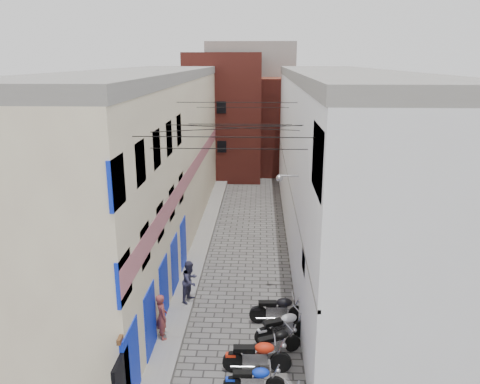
# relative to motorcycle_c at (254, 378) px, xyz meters

# --- Properties ---
(plinth) EXTENTS (0.90, 26.00, 0.25)m
(plinth) POSITION_rel_motorcycle_c_xyz_m (-2.95, 11.89, -0.41)
(plinth) COLOR gray
(plinth) RESTS_ON ground
(building_left) EXTENTS (5.10, 27.00, 9.00)m
(building_left) POSITION_rel_motorcycle_c_xyz_m (-5.88, 11.84, 3.97)
(building_left) COLOR beige
(building_left) RESTS_ON ground
(building_right) EXTENTS (5.94, 26.00, 9.00)m
(building_right) POSITION_rel_motorcycle_c_xyz_m (4.09, 11.89, 3.97)
(building_right) COLOR white
(building_right) RESTS_ON ground
(building_far_brick_left) EXTENTS (6.00, 6.00, 10.00)m
(building_far_brick_left) POSITION_rel_motorcycle_c_xyz_m (-2.90, 26.89, 4.47)
(building_far_brick_left) COLOR maroon
(building_far_brick_left) RESTS_ON ground
(building_far_brick_right) EXTENTS (5.00, 6.00, 8.00)m
(building_far_brick_right) POSITION_rel_motorcycle_c_xyz_m (2.10, 28.89, 3.47)
(building_far_brick_right) COLOR maroon
(building_far_brick_right) RESTS_ON ground
(building_far_concrete) EXTENTS (8.00, 5.00, 11.00)m
(building_far_concrete) POSITION_rel_motorcycle_c_xyz_m (-0.90, 32.89, 4.97)
(building_far_concrete) COLOR gray
(building_far_concrete) RESTS_ON ground
(far_shopfront) EXTENTS (2.00, 0.30, 2.40)m
(far_shopfront) POSITION_rel_motorcycle_c_xyz_m (-0.90, 24.09, 0.67)
(far_shopfront) COLOR black
(far_shopfront) RESTS_ON ground
(overhead_wires) EXTENTS (5.80, 13.02, 1.32)m
(overhead_wires) POSITION_rel_motorcycle_c_xyz_m (-0.90, 6.54, 6.59)
(overhead_wires) COLOR black
(overhead_wires) RESTS_ON ground
(motorcycle_c) EXTENTS (1.86, 0.65, 1.06)m
(motorcycle_c) POSITION_rel_motorcycle_c_xyz_m (0.00, 0.00, 0.00)
(motorcycle_c) COLOR #0D2EC3
(motorcycle_c) RESTS_ON ground
(motorcycle_d) EXTENTS (2.20, 0.75, 1.26)m
(motorcycle_d) POSITION_rel_motorcycle_c_xyz_m (0.08, 1.03, 0.10)
(motorcycle_d) COLOR red
(motorcycle_d) RESTS_ON ground
(motorcycle_e) EXTENTS (1.88, 1.28, 1.05)m
(motorcycle_e) POSITION_rel_motorcycle_c_xyz_m (0.70, 1.91, -0.01)
(motorcycle_e) COLOR black
(motorcycle_e) RESTS_ON ground
(motorcycle_f) EXTENTS (2.20, 1.44, 1.22)m
(motorcycle_f) POSITION_rel_motorcycle_c_xyz_m (0.96, 2.76, 0.08)
(motorcycle_f) COLOR silver
(motorcycle_f) RESTS_ON ground
(motorcycle_g) EXTENTS (2.16, 0.77, 1.23)m
(motorcycle_g) POSITION_rel_motorcycle_c_xyz_m (0.82, 3.92, 0.09)
(motorcycle_g) COLOR black
(motorcycle_g) RESTS_ON ground
(person_a) EXTENTS (0.62, 0.71, 1.64)m
(person_a) POSITION_rel_motorcycle_c_xyz_m (-3.20, 2.38, 0.54)
(person_a) COLOR brown
(person_a) RESTS_ON plinth
(person_b) EXTENTS (0.92, 1.01, 1.68)m
(person_b) POSITION_rel_motorcycle_c_xyz_m (-2.61, 5.01, 0.56)
(person_b) COLOR #313049
(person_b) RESTS_ON plinth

